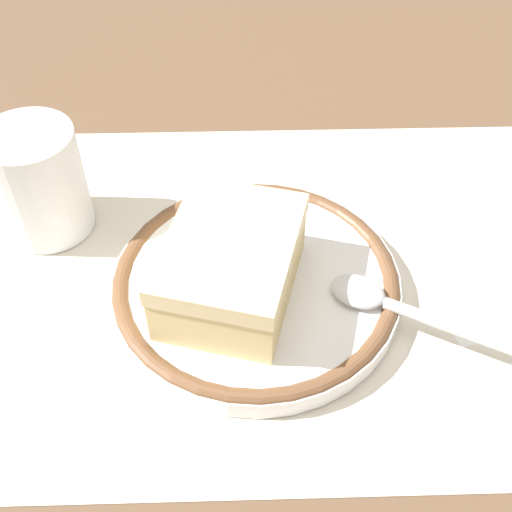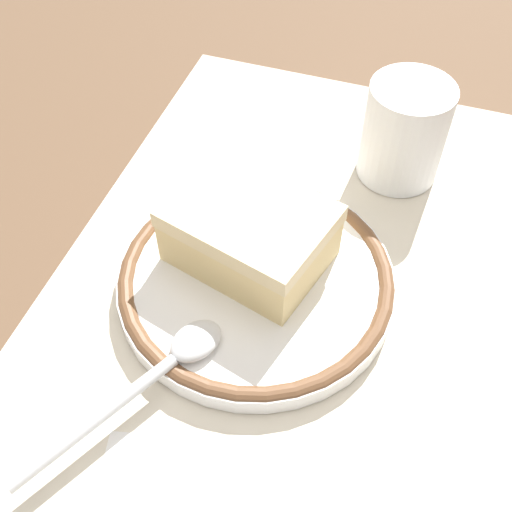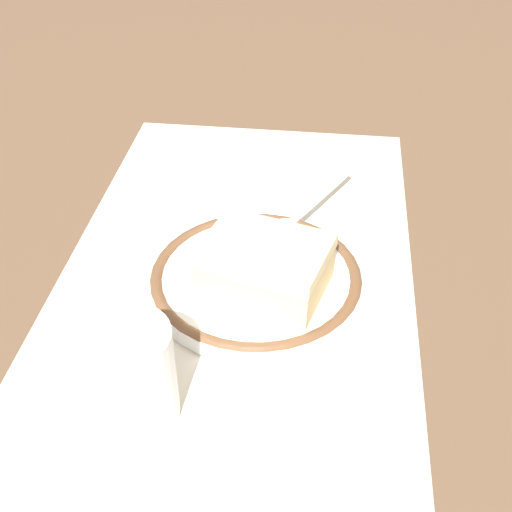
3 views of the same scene
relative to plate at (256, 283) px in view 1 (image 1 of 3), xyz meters
name	(u,v)px [view 1 (image 1 of 3)]	position (x,y,z in m)	size (l,w,h in m)	color
ground_plane	(287,270)	(-0.02, -0.02, -0.01)	(2.40, 2.40, 0.00)	brown
placemat	(287,270)	(-0.02, -0.02, -0.01)	(0.52, 0.30, 0.00)	beige
plate	(256,283)	(0.00, 0.00, 0.00)	(0.18, 0.18, 0.02)	white
cake_slice	(231,266)	(0.01, 0.01, 0.03)	(0.09, 0.11, 0.04)	beige
spoon	(404,309)	(-0.09, 0.03, 0.01)	(0.13, 0.08, 0.01)	silver
cup	(40,187)	(0.14, -0.07, 0.03)	(0.06, 0.06, 0.08)	white
napkin	(478,248)	(-0.15, -0.03, -0.01)	(0.14, 0.10, 0.00)	white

